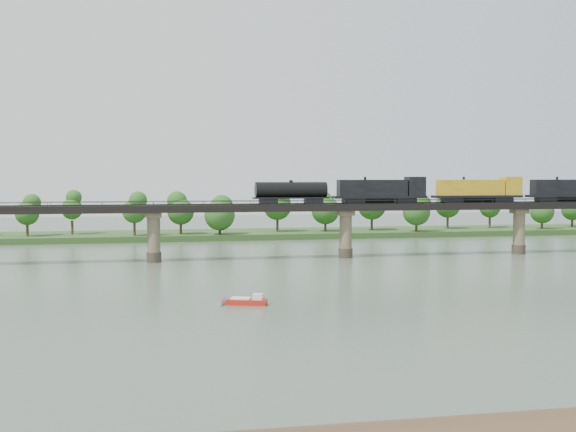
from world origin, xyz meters
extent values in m
plane|color=#3E4D3C|center=(0.00, 0.00, 0.00)|extent=(400.00, 400.00, 0.00)
cube|color=#27471C|center=(0.00, 85.00, 0.80)|extent=(300.00, 24.00, 1.60)
cylinder|color=#473A2D|center=(-40.00, 30.00, 1.00)|extent=(3.00, 3.00, 2.00)
cylinder|color=#7F7053|center=(-40.00, 30.00, 5.50)|extent=(2.60, 2.60, 9.00)
cube|color=#7F7053|center=(-40.00, 30.00, 9.50)|extent=(3.20, 3.20, 1.00)
cylinder|color=#473A2D|center=(0.00, 30.00, 1.00)|extent=(3.00, 3.00, 2.00)
cylinder|color=#7F7053|center=(0.00, 30.00, 5.50)|extent=(2.60, 2.60, 9.00)
cube|color=#7F7053|center=(0.00, 30.00, 9.50)|extent=(3.20, 3.20, 1.00)
cylinder|color=#473A2D|center=(40.00, 30.00, 1.00)|extent=(3.00, 3.00, 2.00)
cylinder|color=#7F7053|center=(40.00, 30.00, 5.50)|extent=(2.60, 2.60, 9.00)
cube|color=#7F7053|center=(40.00, 30.00, 9.50)|extent=(3.20, 3.20, 1.00)
cube|color=black|center=(0.00, 30.00, 10.75)|extent=(220.00, 5.00, 1.50)
cube|color=black|center=(0.00, 29.25, 11.58)|extent=(220.00, 0.12, 0.16)
cube|color=black|center=(0.00, 30.75, 11.58)|extent=(220.00, 0.12, 0.16)
cube|color=black|center=(0.00, 27.60, 12.20)|extent=(220.00, 0.10, 0.10)
cube|color=black|center=(0.00, 32.40, 12.20)|extent=(220.00, 0.10, 0.10)
cube|color=black|center=(0.00, 27.60, 11.85)|extent=(0.08, 0.08, 0.70)
cube|color=black|center=(0.00, 32.40, 11.85)|extent=(0.08, 0.08, 0.70)
cylinder|color=#382619|center=(-71.77, 79.88, 3.24)|extent=(0.70, 0.70, 3.27)
sphere|color=#1D4E16|center=(-71.77, 79.88, 7.60)|extent=(6.20, 6.20, 6.20)
sphere|color=#1D4E16|center=(-71.77, 79.88, 10.32)|extent=(4.65, 4.65, 4.65)
cylinder|color=#382619|center=(-60.94, 84.18, 3.46)|extent=(0.70, 0.70, 3.71)
sphere|color=#1D4E16|center=(-60.94, 84.18, 8.41)|extent=(5.67, 5.67, 5.67)
sphere|color=#1D4E16|center=(-60.94, 84.18, 11.50)|extent=(4.25, 4.25, 4.25)
cylinder|color=#382619|center=(-44.43, 76.31, 3.35)|extent=(0.70, 0.70, 3.51)
sphere|color=#1D4E16|center=(-44.43, 76.31, 8.03)|extent=(6.31, 6.31, 6.31)
sphere|color=#1D4E16|center=(-44.43, 76.31, 10.96)|extent=(4.73, 4.73, 4.73)
cylinder|color=#382619|center=(-32.24, 78.84, 3.27)|extent=(0.70, 0.70, 3.34)
sphere|color=#1D4E16|center=(-32.24, 78.84, 7.73)|extent=(7.18, 7.18, 7.18)
sphere|color=#1D4E16|center=(-32.24, 78.84, 10.52)|extent=(5.39, 5.39, 5.39)
cylinder|color=#382619|center=(-22.01, 76.15, 3.01)|extent=(0.70, 0.70, 2.83)
sphere|color=#1D4E16|center=(-22.01, 76.15, 6.78)|extent=(8.26, 8.26, 8.26)
sphere|color=#1D4E16|center=(-22.01, 76.15, 9.14)|extent=(6.19, 6.19, 6.19)
cylinder|color=#382619|center=(-5.04, 82.68, 3.58)|extent=(0.70, 0.70, 3.96)
sphere|color=#1D4E16|center=(-5.04, 82.68, 8.87)|extent=(8.07, 8.07, 8.07)
sphere|color=#1D4E16|center=(-5.04, 82.68, 12.17)|extent=(6.05, 6.05, 6.05)
cylinder|color=#382619|center=(8.52, 81.14, 3.23)|extent=(0.70, 0.70, 3.27)
sphere|color=#1D4E16|center=(8.52, 81.14, 7.59)|extent=(8.03, 8.03, 8.03)
sphere|color=#1D4E16|center=(8.52, 81.14, 10.31)|extent=(6.02, 6.02, 6.02)
cylinder|color=#382619|center=(22.65, 82.31, 3.56)|extent=(0.70, 0.70, 3.92)
sphere|color=#1D4E16|center=(22.65, 82.31, 8.79)|extent=(8.29, 8.29, 8.29)
sphere|color=#1D4E16|center=(22.65, 82.31, 12.05)|extent=(6.21, 6.21, 6.21)
cylinder|color=#382619|center=(33.59, 75.35, 3.11)|extent=(0.70, 0.70, 3.02)
sphere|color=#1D4E16|center=(33.59, 75.35, 7.15)|extent=(7.74, 7.74, 7.74)
sphere|color=#1D4E16|center=(33.59, 75.35, 9.67)|extent=(5.80, 5.80, 5.80)
cylinder|color=#382619|center=(46.81, 84.03, 3.50)|extent=(0.70, 0.70, 3.80)
sphere|color=#1D4E16|center=(46.81, 84.03, 8.56)|extent=(7.47, 7.47, 7.47)
sphere|color=#1D4E16|center=(46.81, 84.03, 11.73)|extent=(5.60, 5.60, 5.60)
cylinder|color=#382619|center=(60.48, 84.26, 3.29)|extent=(0.70, 0.70, 3.38)
sphere|color=#1D4E16|center=(60.48, 84.26, 7.80)|extent=(6.23, 6.23, 6.23)
sphere|color=#1D4E16|center=(60.48, 84.26, 10.62)|extent=(4.67, 4.67, 4.67)
cylinder|color=#382619|center=(74.35, 78.39, 2.99)|extent=(0.70, 0.70, 2.77)
sphere|color=#1D4E16|center=(74.35, 78.39, 6.68)|extent=(7.04, 7.04, 7.04)
sphere|color=#1D4E16|center=(74.35, 78.39, 8.99)|extent=(5.28, 5.28, 5.28)
cylinder|color=#382619|center=(87.62, 83.57, 3.07)|extent=(0.70, 0.70, 2.94)
sphere|color=#1D4E16|center=(87.62, 83.57, 7.00)|extent=(6.73, 6.73, 6.73)
sphere|color=#1D4E16|center=(87.62, 83.57, 9.45)|extent=(5.05, 5.05, 5.05)
cube|color=black|center=(46.42, 30.00, 12.09)|extent=(4.27, 2.56, 1.18)
cube|color=black|center=(52.30, 30.00, 12.84)|extent=(20.30, 3.21, 0.53)
cube|color=black|center=(50.69, 30.00, 14.81)|extent=(14.96, 2.88, 3.42)
cylinder|color=black|center=(52.30, 30.00, 12.25)|extent=(6.41, 1.50, 1.50)
cube|color=black|center=(35.73, 30.00, 12.09)|extent=(4.27, 2.56, 1.18)
cube|color=black|center=(23.98, 30.00, 12.09)|extent=(4.27, 2.56, 1.18)
cube|color=black|center=(29.86, 30.00, 12.84)|extent=(20.30, 3.21, 0.53)
cube|color=gold|center=(28.25, 30.00, 14.81)|extent=(14.96, 2.88, 3.42)
cube|color=gold|center=(37.87, 30.00, 15.13)|extent=(3.85, 3.21, 4.06)
cylinder|color=black|center=(29.86, 30.00, 12.25)|extent=(6.41, 1.50, 1.50)
cube|color=black|center=(13.29, 30.00, 12.09)|extent=(4.27, 2.56, 1.18)
cube|color=black|center=(1.54, 30.00, 12.09)|extent=(4.27, 2.56, 1.18)
cube|color=black|center=(7.42, 30.00, 12.84)|extent=(20.30, 3.21, 0.53)
cube|color=black|center=(5.82, 30.00, 14.81)|extent=(14.96, 2.88, 3.42)
cube|color=black|center=(15.43, 30.00, 15.13)|extent=(3.85, 3.21, 4.06)
cylinder|color=black|center=(7.42, 30.00, 12.25)|extent=(6.41, 1.50, 1.50)
cube|color=black|center=(-7.01, 30.00, 12.09)|extent=(3.74, 2.35, 1.18)
cube|color=black|center=(-16.62, 30.00, 12.09)|extent=(3.74, 2.35, 1.18)
cube|color=black|center=(-11.82, 30.00, 12.78)|extent=(16.03, 2.56, 0.32)
cylinder|color=black|center=(-11.82, 30.00, 14.49)|extent=(14.96, 3.21, 3.21)
cylinder|color=black|center=(-11.82, 30.00, 16.20)|extent=(0.75, 0.75, 0.53)
cube|color=red|center=(-28.29, -21.16, 0.38)|extent=(5.72, 3.57, 0.75)
cube|color=white|center=(-29.10, -20.88, 0.81)|extent=(2.96, 2.36, 0.27)
cube|color=white|center=(-26.86, -21.64, 1.13)|extent=(1.64, 1.64, 0.75)
camera|label=1|loc=(-41.65, -116.90, 17.42)|focal=45.00mm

